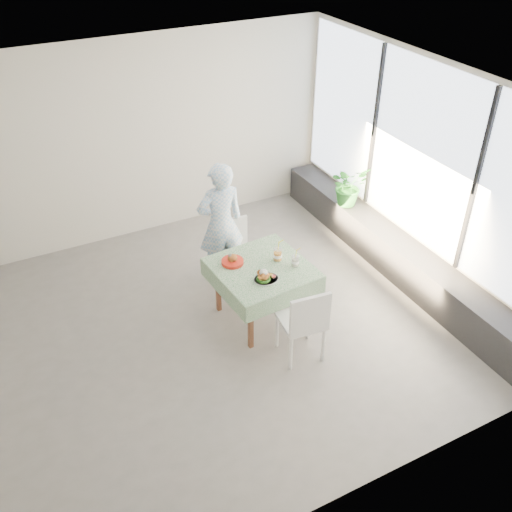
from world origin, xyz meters
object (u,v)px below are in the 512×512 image
cafe_table (262,286)px  diner (221,224)px  juice_cup_orange (278,255)px  chair_far (238,264)px  potted_plant (349,186)px  chair_near (301,334)px  main_dish (265,277)px

cafe_table → diner: 1.01m
diner → juice_cup_orange: size_ratio=5.50×
chair_far → potted_plant: size_ratio=1.47×
chair_far → potted_plant: 2.00m
cafe_table → chair_near: (0.09, -0.76, -0.17)m
cafe_table → juice_cup_orange: juice_cup_orange is taller
diner → potted_plant: diner is taller
main_dish → juice_cup_orange: juice_cup_orange is taller
chair_far → main_dish: size_ratio=2.99×
cafe_table → chair_far: chair_far is taller
cafe_table → chair_far: 0.82m
chair_far → main_dish: 1.17m
diner → juice_cup_orange: (0.31, -0.90, -0.02)m
cafe_table → main_dish: 0.42m
diner → main_dish: bearing=92.2°
main_dish → potted_plant: potted_plant is taller
chair_far → potted_plant: (1.90, 0.32, 0.53)m
potted_plant → chair_near: bearing=-135.1°
juice_cup_orange → potted_plant: bearing=31.7°
chair_near → potted_plant: (1.88, 1.87, 0.50)m
chair_far → juice_cup_orange: juice_cup_orange is taller
diner → juice_cup_orange: bearing=111.5°
juice_cup_orange → diner: bearing=109.3°
juice_cup_orange → cafe_table: bearing=-170.1°
chair_far → cafe_table: bearing=-94.5°
cafe_table → main_dish: main_dish is taller
cafe_table → juice_cup_orange: (0.23, 0.04, 0.35)m
chair_near → diner: diner is taller
chair_far → diner: diner is taller
chair_near → potted_plant: potted_plant is taller
main_dish → cafe_table: bearing=69.4°
diner → juice_cup_orange: 0.95m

